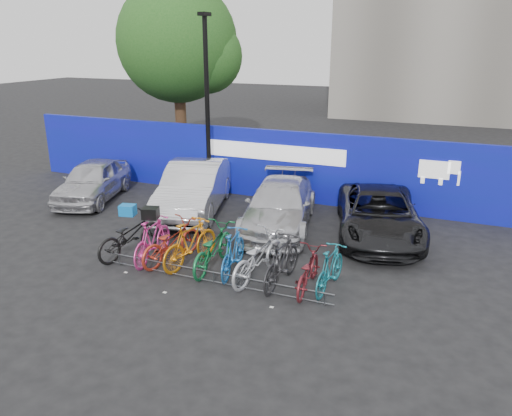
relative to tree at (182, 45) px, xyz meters
The scene contains 21 objects.
ground 13.14m from the tree, 56.03° to the right, with size 100.00×100.00×0.00m, color black.
hoarding 8.80m from the tree, 30.89° to the right, with size 22.00×0.18×2.40m.
tree is the anchor object (origin of this frame).
lamppost 6.14m from the tree, 52.49° to the right, with size 0.25×0.50×6.11m.
bike_rack 13.55m from the tree, 57.55° to the right, with size 5.60×0.03×0.30m.
car_0 7.90m from the tree, 89.48° to the right, with size 1.62×4.02×1.37m, color #B9B8BE.
car_1 8.61m from the tree, 58.41° to the right, with size 1.67×4.80×1.58m, color silver.
car_2 10.56m from the tree, 43.91° to the right, with size 1.88×4.62×1.34m, color silver.
car_3 12.40m from the tree, 32.84° to the right, with size 2.18×4.73×1.31m, color black.
bike_0 11.74m from the tree, 67.88° to the right, with size 0.72×2.07×1.09m, color black.
bike_1 12.05m from the tree, 64.59° to the right, with size 0.53×1.87×1.12m, color #F23AA1.
bike_2 12.15m from the tree, 62.17° to the right, with size 0.69×1.99×1.04m, color #AB301D.
bike_3 12.40m from the tree, 59.80° to the right, with size 0.55×1.94×1.17m, color orange.
bike_4 12.67m from the tree, 57.26° to the right, with size 0.71×2.04×1.07m, color #126533.
bike_5 12.99m from the tree, 55.15° to the right, with size 0.51×1.79×1.08m, color blue.
bike_6 13.38m from the tree, 52.82° to the right, with size 0.73×2.10×1.10m, color #AEB0B7.
bike_7 13.77m from the tree, 50.90° to the right, with size 0.54×1.90×1.14m, color #252527.
bike_8 14.19m from the tree, 48.91° to the right, with size 0.61×1.76×0.92m, color maroon.
bike_9 14.33m from the tree, 46.94° to the right, with size 0.47×1.68×1.01m, color #166F7D.
cargo_crate 11.50m from the tree, 67.88° to the right, with size 0.38×0.29×0.27m, color #0A65B7.
cargo_topcase 11.81m from the tree, 64.59° to the right, with size 0.38×0.34×0.28m, color black.
Camera 1 is at (4.78, -9.69, 5.28)m, focal length 35.00 mm.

